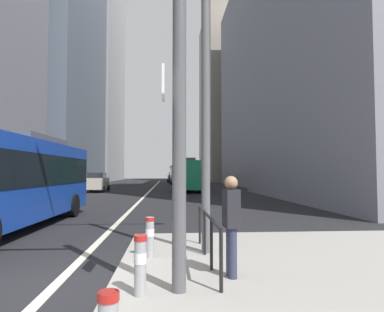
{
  "coord_description": "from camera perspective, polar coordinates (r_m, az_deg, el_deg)",
  "views": [
    {
      "loc": [
        1.99,
        -6.26,
        1.99
      ],
      "look_at": [
        4.07,
        23.65,
        3.44
      ],
      "focal_mm": 31.43,
      "sensor_mm": 36.0,
      "label": 1
    }
  ],
  "objects": [
    {
      "name": "car_receding_near",
      "position": [
        66.19,
        -3.32,
        -3.62
      ],
      "size": [
        2.2,
        4.14,
        1.94
      ],
      "color": "#232838",
      "rests_on": "ground"
    },
    {
      "name": "traffic_signal_gantry",
      "position": [
        6.14,
        -27.08,
        18.26
      ],
      "size": [
        7.22,
        0.65,
        6.0
      ],
      "color": "#515156",
      "rests_on": "median_island"
    },
    {
      "name": "bollard_right",
      "position": [
        5.34,
        -8.77,
        -17.35
      ],
      "size": [
        0.2,
        0.2,
        0.89
      ],
      "color": "#99999E",
      "rests_on": "median_island"
    },
    {
      "name": "lane_centre_line",
      "position": [
        36.37,
        -7.15,
        -5.87
      ],
      "size": [
        0.2,
        80.0,
        0.01
      ],
      "primitive_type": "cube",
      "color": "beige",
      "rests_on": "ground"
    },
    {
      "name": "office_tower_left_mid",
      "position": [
        60.96,
        -22.37,
        21.37
      ],
      "size": [
        11.67,
        24.68,
        53.41
      ],
      "primitive_type": "cube",
      "color": "slate",
      "rests_on": "ground"
    },
    {
      "name": "office_tower_right_mid",
      "position": [
        54.36,
        12.43,
        11.41
      ],
      "size": [
        10.35,
        22.91,
        30.47
      ],
      "primitive_type": "cube",
      "color": "gray",
      "rests_on": "ground"
    },
    {
      "name": "ground_plane",
      "position": [
        26.41,
        -8.35,
        -7.06
      ],
      "size": [
        160.0,
        160.0,
        0.0
      ],
      "primitive_type": "plane",
      "color": "black"
    },
    {
      "name": "bollard_back",
      "position": [
        7.53,
        -7.17,
        -13.16
      ],
      "size": [
        0.2,
        0.2,
        0.87
      ],
      "color": "#99999E",
      "rests_on": "median_island"
    },
    {
      "name": "street_lamp_post",
      "position": [
        8.48,
        2.3,
        20.07
      ],
      "size": [
        5.5,
        0.32,
        8.0
      ],
      "color": "#56565B",
      "rests_on": "median_island"
    },
    {
      "name": "car_oncoming_mid",
      "position": [
        35.52,
        -15.84,
        -4.27
      ],
      "size": [
        2.11,
        4.56,
        1.94
      ],
      "color": "#B2A899",
      "rests_on": "ground"
    },
    {
      "name": "pedestrian_waiting",
      "position": [
        6.1,
        6.68,
        -10.76
      ],
      "size": [
        0.27,
        0.4,
        1.78
      ],
      "color": "#2D334C",
      "rests_on": "median_island"
    },
    {
      "name": "city_bus_red_distant",
      "position": [
        57.19,
        -2.39,
        -2.91
      ],
      "size": [
        2.91,
        11.13,
        3.4
      ],
      "color": "#198456",
      "rests_on": "ground"
    },
    {
      "name": "city_bus_red_receding",
      "position": [
        35.94,
        -1.2,
        -3.01
      ],
      "size": [
        2.76,
        10.99,
        3.4
      ],
      "color": "#198456",
      "rests_on": "ground"
    },
    {
      "name": "office_tower_left_far",
      "position": [
        87.85,
        -16.11,
        13.91
      ],
      "size": [
        11.12,
        25.79,
        54.05
      ],
      "primitive_type": "cube",
      "color": "#9E9EA3",
      "rests_on": "ground"
    },
    {
      "name": "office_tower_right_far",
      "position": [
        80.75,
        6.93,
        9.86
      ],
      "size": [
        13.61,
        24.92,
        39.2
      ],
      "primitive_type": "cube",
      "color": "gray",
      "rests_on": "ground"
    },
    {
      "name": "pedestrian_railing",
      "position": [
        7.11,
        2.69,
        -11.98
      ],
      "size": [
        0.06,
        3.6,
        0.98
      ],
      "color": "black",
      "rests_on": "median_island"
    },
    {
      "name": "city_bus_blue_oncoming",
      "position": [
        13.19,
        -28.72,
        -3.11
      ],
      "size": [
        2.86,
        10.93,
        3.4
      ],
      "color": "#14389E",
      "rests_on": "ground"
    }
  ]
}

